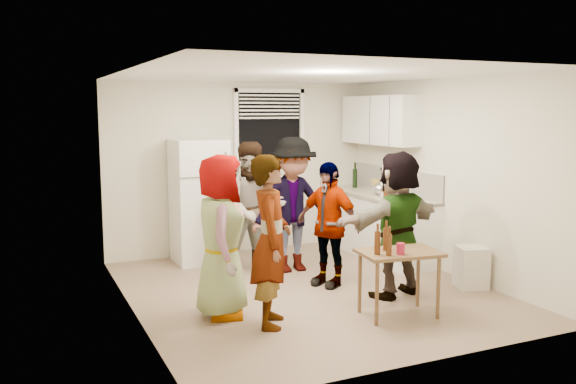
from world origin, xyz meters
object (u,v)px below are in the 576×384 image
kettle (380,195)px  beer_bottle_table (389,255)px  serving_table (398,315)px  refrigerator (199,201)px  wine_bottle (355,188)px  red_cup (400,254)px  guest_back_left (255,274)px  guest_black (327,285)px  guest_back_right (293,270)px  guest_stripe (271,325)px  beer_bottle_counter (385,197)px  guest_grey (222,315)px  guest_orange (396,295)px  blue_cup (394,202)px  trash_bin (471,267)px

kettle → beer_bottle_table: (-1.39, -2.32, -0.22)m
serving_table → refrigerator: bearing=111.6°
wine_bottle → red_cup: wine_bottle is taller
kettle → guest_back_left: kettle is taller
red_cup → guest_black: bearing=93.1°
serving_table → guest_back_right: serving_table is taller
guest_stripe → beer_bottle_counter: bearing=-30.8°
kettle → guest_grey: kettle is taller
red_cup → guest_orange: size_ratio=0.07×
guest_stripe → guest_grey: bearing=61.9°
guest_orange → wine_bottle: bearing=-123.4°
wine_bottle → guest_orange: bearing=-110.2°
blue_cup → guest_grey: (-2.63, -0.81, -0.90)m
trash_bin → guest_back_left: (-2.15, 1.59, -0.25)m
guest_back_left → guest_back_right: 0.53m
guest_orange → red_cup: bearing=44.5°
blue_cup → red_cup: 2.00m
guest_black → kettle: bearing=98.8°
beer_bottle_counter → guest_orange: size_ratio=0.15×
kettle → red_cup: size_ratio=2.15×
guest_black → guest_orange: (0.52, -0.68, 0.00)m
refrigerator → guest_black: refrigerator is taller
trash_bin → guest_back_left: 2.69m
wine_bottle → guest_black: bearing=-128.5°
guest_grey → guest_back_left: size_ratio=0.98×
guest_stripe → trash_bin: bearing=-61.6°
serving_table → red_cup: size_ratio=7.11×
guest_back_left → guest_orange: (1.15, -1.49, 0.00)m
red_cup → guest_back_left: red_cup is taller
beer_bottle_counter → guest_grey: 3.18m
beer_bottle_table → guest_grey: bearing=149.1°
refrigerator → guest_stripe: bearing=-91.7°
refrigerator → beer_bottle_counter: bearing=-24.4°
wine_bottle → guest_black: 2.47m
beer_bottle_counter → blue_cup: (-0.15, -0.43, -0.00)m
guest_grey → trash_bin: bearing=-76.5°
guest_black → guest_orange: bearing=11.2°
trash_bin → guest_back_right: trash_bin is taller
serving_table → guest_back_left: bearing=110.5°
kettle → blue_cup: (-0.20, -0.65, 0.00)m
beer_bottle_table → guest_grey: 1.82m
beer_bottle_table → guest_stripe: beer_bottle_table is taller
wine_bottle → trash_bin: (0.08, -2.59, -0.65)m
kettle → wine_bottle: size_ratio=0.84×
kettle → guest_black: (-1.33, -0.94, -0.90)m
guest_stripe → guest_orange: 1.70m
guest_back_right → guest_black: 0.78m
wine_bottle → guest_stripe: size_ratio=0.17×
guest_grey → guest_black: 1.59m
kettle → guest_grey: bearing=-154.6°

